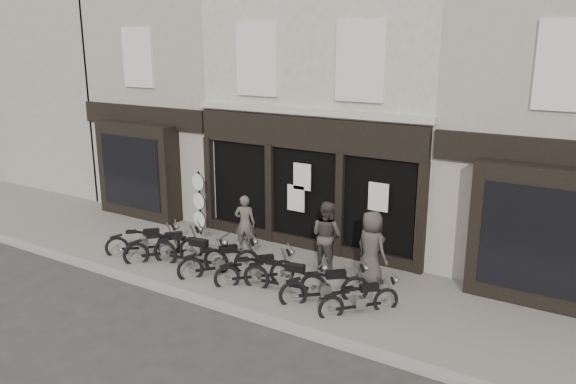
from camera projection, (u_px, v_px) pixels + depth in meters
The scene contains 19 objects.
ground_plane at pixel (244, 287), 13.91m from camera, with size 90.00×90.00×0.00m, color #2D2B28.
pavement at pixel (264, 272), 14.63m from camera, with size 30.00×4.20×0.12m, color #68625C.
kerb at pixel (211, 303), 12.87m from camera, with size 30.00×0.25×0.13m, color gray.
central_building at pixel (354, 101), 17.73m from camera, with size 7.30×6.22×8.34m.
neighbour_left at pixel (199, 93), 20.98m from camera, with size 5.60×6.73×8.34m.
neighbour_right at pixel (576, 116), 14.42m from camera, with size 5.60×6.73×8.34m.
filler_left at pixel (63, 84), 25.26m from camera, with size 11.00×6.00×8.20m, color #9E9685.
motorcycle_0 at pixel (144, 244), 15.76m from camera, with size 1.66×1.59×0.99m.
motorcycle_1 at pixel (165, 249), 15.29m from camera, with size 1.59×1.84×1.05m.
motorcycle_2 at pixel (191, 255), 14.80m from camera, with size 2.32×0.69×1.11m.
motorcycle_3 at pixel (220, 263), 14.33m from camera, with size 1.50×1.85×1.03m.
motorcycle_4 at pixel (256, 272), 13.80m from camera, with size 1.55×1.67×0.98m.
motorcycle_5 at pixel (286, 280), 13.29m from camera, with size 2.16×0.70×1.04m.
motorcycle_6 at pixel (326, 289), 12.81m from camera, with size 1.72×1.63×1.02m.
motorcycle_7 at pixel (360, 302), 12.28m from camera, with size 1.41×1.58×0.91m.
man_left at pixel (245, 223), 15.84m from camera, with size 0.59×0.39×1.63m, color #4A443C.
man_centre at pixel (327, 235), 14.50m from camera, with size 0.89×0.70×1.84m, color #3D3631.
man_right at pixel (371, 248), 13.59m from camera, with size 0.90×0.59×1.85m, color #3B3431.
advert_sign_post at pixel (199, 206), 17.18m from camera, with size 0.51×0.33×2.11m.
Camera 1 is at (7.80, -10.27, 5.83)m, focal length 35.00 mm.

